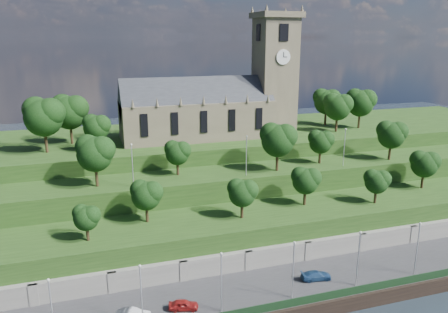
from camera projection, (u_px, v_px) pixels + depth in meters
name	position (u px, v px, depth m)	size (l,w,h in m)	color
promenade	(293.00, 288.00, 63.06)	(160.00, 12.00, 2.00)	#2D2D30
quay_wall	(314.00, 311.00, 57.48)	(160.00, 0.50, 2.20)	black
fence	(312.00, 299.00, 57.68)	(160.00, 0.10, 1.20)	#17341A
retaining_wall	(277.00, 259.00, 68.16)	(160.00, 2.10, 5.00)	slate
embankment_lower	(262.00, 234.00, 73.30)	(160.00, 12.00, 8.00)	#1E3D14
embankment_upper	(240.00, 201.00, 82.89)	(160.00, 10.00, 12.00)	#1E3D14
hilltop	(210.00, 164.00, 101.79)	(160.00, 32.00, 15.00)	#1E3D14
church	(218.00, 102.00, 94.37)	(38.60, 12.35, 27.60)	brown
trees_lower	(293.00, 182.00, 73.07)	(66.34, 8.50, 7.37)	black
trees_upper	(255.00, 142.00, 79.46)	(63.27, 8.16, 9.04)	black
trees_hilltop	(208.00, 108.00, 92.70)	(76.96, 15.40, 10.51)	black
lamp_posts_promenade	(293.00, 266.00, 57.74)	(60.36, 0.36, 8.34)	#B2B2B7
lamp_posts_upper	(246.00, 152.00, 77.42)	(40.36, 0.36, 7.37)	#B2B2B7
car_left	(183.00, 305.00, 56.28)	(1.55, 3.85, 1.31)	maroon
car_right	(316.00, 275.00, 63.26)	(1.80, 4.44, 1.29)	navy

